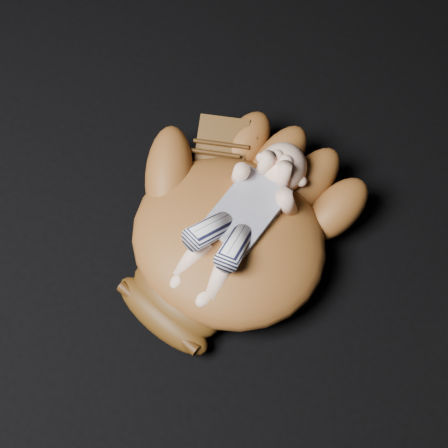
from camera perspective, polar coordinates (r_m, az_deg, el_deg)
name	(u,v)px	position (r m, az deg, el deg)	size (l,w,h in m)	color
baseball_glove	(228,235)	(1.16, 0.41, -0.98)	(0.47, 0.53, 0.17)	brown
newborn_baby	(238,221)	(1.12, 1.31, 0.29)	(0.16, 0.35, 0.14)	beige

